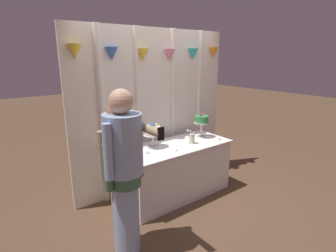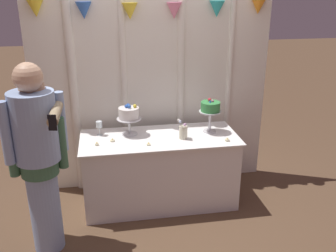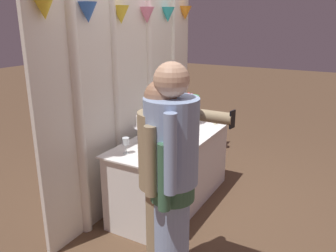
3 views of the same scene
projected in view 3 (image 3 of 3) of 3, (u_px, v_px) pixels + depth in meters
The scene contains 14 objects.
ground_plane at pixel (180, 204), 3.87m from camera, with size 24.00×24.00×0.00m, color brown.
draped_curtain at pixel (132, 88), 3.74m from camera, with size 2.71×0.17×2.43m.
cake_table at pixel (172, 170), 3.79m from camera, with size 1.68×0.72×0.79m.
cake_display_nearleft at pixel (147, 123), 3.41m from camera, with size 0.26×0.26×0.34m.
cake_display_nearright at pixel (191, 102), 4.10m from camera, with size 0.24×0.24×0.38m.
wine_glass at pixel (126, 142), 3.19m from camera, with size 0.07×0.07×0.16m.
flower_vase at pixel (189, 125), 3.81m from camera, with size 0.10×0.12×0.21m.
tealight_far_left at pixel (149, 159), 3.07m from camera, with size 0.04×0.04×0.04m.
tealight_near_left at pixel (151, 152), 3.24m from camera, with size 0.05×0.05×0.03m.
tealight_near_right at pixel (183, 143), 3.47m from camera, with size 0.04×0.04×0.03m.
tealight_far_right at pixel (215, 123), 4.13m from camera, with size 0.05×0.05×0.04m.
guest_girl_blue_dress at pixel (162, 179), 2.45m from camera, with size 0.48×0.64×1.62m.
guest_man_pink_jacket at pixel (172, 191), 2.43m from camera, with size 0.48×0.38×1.51m.
guest_man_dark_suit at pixel (171, 176), 2.40m from camera, with size 0.51×0.51×1.75m.
Camera 3 is at (-3.06, -1.54, 2.00)m, focal length 36.45 mm.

